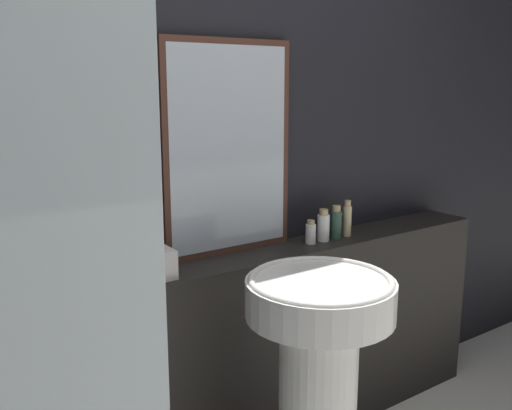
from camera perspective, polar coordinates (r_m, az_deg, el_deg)
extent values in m
cube|color=black|center=(2.33, -3.52, 4.10)|extent=(8.00, 0.06, 2.50)
cube|color=black|center=(2.46, -1.39, -15.24)|extent=(2.67, 0.24, 0.89)
cylinder|color=silver|center=(1.92, 6.44, -9.26)|extent=(0.50, 0.50, 0.13)
torus|color=silver|center=(1.90, 6.48, -7.49)|extent=(0.48, 0.48, 0.02)
cube|color=#47281E|center=(2.28, -2.81, 5.63)|extent=(0.59, 0.03, 0.85)
cube|color=#B2BCC6|center=(2.28, -2.69, 5.61)|extent=(0.54, 0.02, 0.80)
cube|color=silver|center=(2.08, -11.14, -5.79)|extent=(0.18, 0.17, 0.11)
cylinder|color=white|center=(2.49, 5.49, -2.89)|extent=(0.04, 0.04, 0.09)
cylinder|color=tan|center=(2.47, 5.51, -1.72)|extent=(0.03, 0.03, 0.02)
cylinder|color=white|center=(2.53, 6.75, -2.29)|extent=(0.05, 0.05, 0.12)
cylinder|color=tan|center=(2.51, 6.79, -0.71)|extent=(0.04, 0.04, 0.03)
cylinder|color=#2D4C3D|center=(2.58, 8.00, -1.98)|extent=(0.05, 0.05, 0.12)
cylinder|color=tan|center=(2.56, 8.05, -0.35)|extent=(0.04, 0.04, 0.03)
cylinder|color=#C6B284|center=(2.62, 9.09, -1.63)|extent=(0.04, 0.04, 0.14)
cylinder|color=tan|center=(2.60, 9.15, 0.14)|extent=(0.03, 0.03, 0.03)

